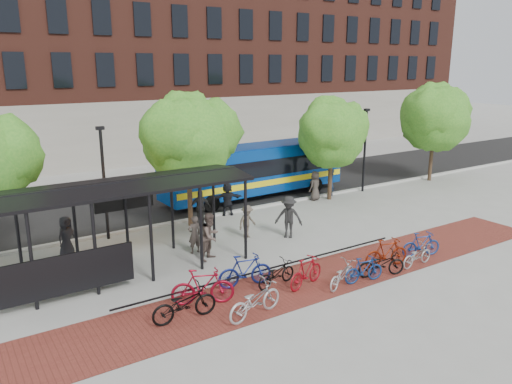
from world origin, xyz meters
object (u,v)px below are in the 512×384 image
lamp_post_right (365,148)px  pedestrian_9 (289,217)px  pedestrian_1 (194,234)px  pedestrian_8 (210,236)px  pedestrian_4 (200,208)px  bus (255,168)px  pedestrian_5 (227,199)px  lamp_post_left (104,180)px  pedestrian_7 (331,182)px  bike_1 (203,287)px  bike_10 (417,255)px  bike_9 (386,253)px  tree_c (332,130)px  pedestrian_0 (66,237)px  bike_6 (342,274)px  bike_2 (255,300)px  bike_0 (184,304)px  bike_3 (245,271)px  pedestrian_3 (247,222)px  pedestrian_6 (315,186)px  bike_11 (421,244)px  bike_4 (276,274)px  bus_shelter (106,199)px  tree_b (189,135)px  bike_7 (364,270)px  bike_8 (381,264)px  bike_5 (306,272)px  tree_d (435,114)px

lamp_post_right → pedestrian_9: lamp_post_right is taller
pedestrian_1 → pedestrian_8: (0.24, -0.98, 0.17)m
pedestrian_4 → pedestrian_8: bearing=-96.2°
bus → pedestrian_9: bearing=-112.2°
bus → pedestrian_5: size_ratio=6.59×
lamp_post_left → pedestrian_1: size_ratio=3.15×
pedestrian_7 → pedestrian_8: (-10.73, -4.92, 0.14)m
bike_1 → bike_10: bike_1 is taller
bike_1 → pedestrian_4: (3.74, 7.57, 0.26)m
bike_9 → tree_c: bearing=-17.1°
lamp_post_right → pedestrian_0: bearing=-176.1°
tree_c → bike_6: 12.54m
bike_9 → bike_2: bearing=106.5°
bike_0 → bike_3: bike_3 is taller
bike_0 → bike_6: bearing=-95.9°
pedestrian_3 → pedestrian_6: pedestrian_6 is taller
bike_11 → pedestrian_1: pedestrian_1 is taller
bus → pedestrian_8: 9.98m
bike_4 → bus: bearing=-39.0°
bike_10 → pedestrian_5: pedestrian_5 is taller
bus_shelter → bike_1: bus_shelter is taller
bus_shelter → pedestrian_3: (6.52, 0.74, -2.23)m
bike_9 → pedestrian_6: pedestrian_6 is taller
lamp_post_right → tree_b: bearing=-178.8°
tree_c → pedestrian_8: (-10.32, -4.47, -3.07)m
pedestrian_3 → bus_shelter: bearing=173.5°
bike_2 → bike_7: bike_2 is taller
bike_11 → pedestrian_4: size_ratio=0.98×
lamp_post_left → bike_2: lamp_post_left is taller
pedestrian_0 → pedestrian_7: size_ratio=1.03×
bike_8 → pedestrian_5: size_ratio=1.07×
tree_b → bike_6: tree_b is taller
bike_6 → bike_9: bike_9 is taller
pedestrian_8 → pedestrian_9: 4.25m
bike_0 → bike_8: bike_0 is taller
bike_6 → bike_10: size_ratio=1.02×
bike_5 → pedestrian_8: size_ratio=0.93×
bike_4 → bike_10: (5.68, -1.55, -0.02)m
bike_6 → bike_9: size_ratio=0.90×
bike_6 → bike_7: (0.91, -0.18, 0.03)m
lamp_post_right → pedestrian_3: lamp_post_right is taller
pedestrian_9 → bus_shelter: bearing=-136.5°
bike_6 → pedestrian_8: 5.57m
lamp_post_left → pedestrian_9: bearing=-31.8°
tree_d → pedestrian_7: tree_d is taller
bike_8 → bike_9: size_ratio=0.97×
bike_1 → bike_11: bike_1 is taller
bike_11 → pedestrian_9: pedestrian_9 is taller
bike_6 → bike_8: 1.85m
lamp_post_left → bike_6: 11.26m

